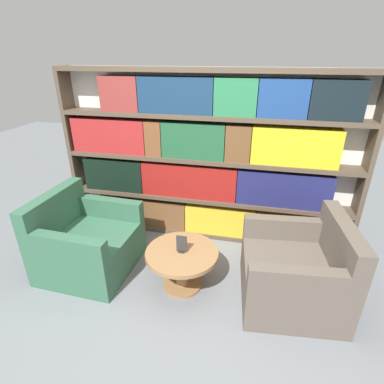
{
  "coord_description": "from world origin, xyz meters",
  "views": [
    {
      "loc": [
        0.58,
        -1.95,
        2.16
      ],
      "look_at": [
        -0.04,
        0.79,
        0.85
      ],
      "focal_mm": 28.0,
      "sensor_mm": 36.0,
      "label": 1
    }
  ],
  "objects": [
    {
      "name": "coffee_table",
      "position": [
        -0.04,
        0.34,
        0.3
      ],
      "size": [
        0.71,
        0.71,
        0.42
      ],
      "color": "olive",
      "rests_on": "ground_plane"
    },
    {
      "name": "ground_plane",
      "position": [
        0.0,
        0.0,
        0.0
      ],
      "size": [
        14.0,
        14.0,
        0.0
      ],
      "primitive_type": "plane",
      "color": "slate"
    },
    {
      "name": "bookshelf",
      "position": [
        0.0,
        1.39,
        1.0
      ],
      "size": [
        3.5,
        0.3,
        2.03
      ],
      "color": "silver",
      "rests_on": "ground_plane"
    },
    {
      "name": "table_sign",
      "position": [
        -0.04,
        0.34,
        0.49
      ],
      "size": [
        0.1,
        0.06,
        0.18
      ],
      "color": "black",
      "rests_on": "coffee_table"
    },
    {
      "name": "armchair_left",
      "position": [
        -1.12,
        0.42,
        0.29
      ],
      "size": [
        0.92,
        0.95,
        0.85
      ],
      "rotation": [
        0.0,
        0.0,
        1.53
      ],
      "color": "#336047",
      "rests_on": "ground_plane"
    },
    {
      "name": "armchair_right",
      "position": [
        1.04,
        0.42,
        0.29
      ],
      "size": [
        0.98,
        1.0,
        0.85
      ],
      "rotation": [
        0.0,
        0.0,
        -1.47
      ],
      "color": "brown",
      "rests_on": "ground_plane"
    }
  ]
}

